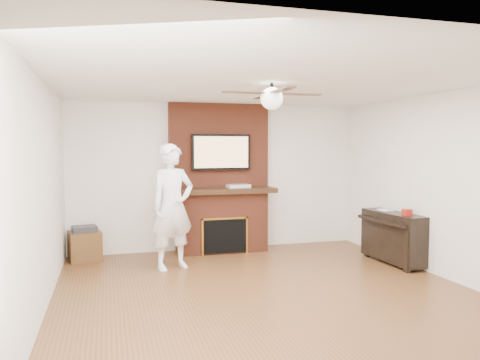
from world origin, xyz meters
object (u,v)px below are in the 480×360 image
object	(u,v)px
fireplace	(220,193)
piano	(393,236)
side_table	(85,244)
person	(173,207)

from	to	relation	value
fireplace	piano	distance (m)	2.85
piano	fireplace	bearing A→B (deg)	142.87
fireplace	piano	xyz separation A→B (m)	(2.31, -1.57, -0.58)
side_table	piano	size ratio (longest dim) A/B	0.45
fireplace	person	world-z (taller)	fireplace
fireplace	piano	bearing A→B (deg)	-34.18
person	side_table	bearing A→B (deg)	123.12
person	side_table	distance (m)	1.68
person	fireplace	bearing A→B (deg)	24.50
person	side_table	size ratio (longest dim) A/B	3.32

